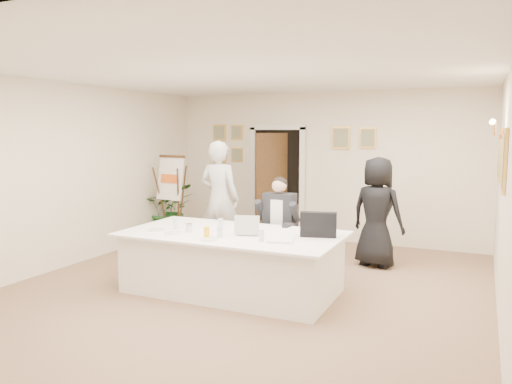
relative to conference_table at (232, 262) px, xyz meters
The scene contains 27 objects.
floor 0.41m from the conference_table, ahead, with size 7.00×7.00×0.00m, color brown.
ceiling 2.41m from the conference_table, ahead, with size 6.00×7.00×0.02m, color white.
wall_back 3.66m from the conference_table, 88.08° to the left, with size 6.00×0.10×2.80m, color white.
wall_left 3.05m from the conference_table, behind, with size 0.10×7.00×2.80m, color white.
wall_right 3.28m from the conference_table, ahead, with size 0.10×7.00×2.80m, color white.
doorway 3.48m from the conference_table, 102.92° to the left, with size 1.14×0.86×2.20m.
pictures_back_wall 3.84m from the conference_table, 101.08° to the left, with size 3.40×0.06×0.80m, color gold, non-canonical shape.
pictures_right_wall 3.58m from the conference_table, 21.48° to the left, with size 0.06×2.20×0.80m, color gold, non-canonical shape.
wall_sconce 3.67m from the conference_table, 21.93° to the left, with size 0.20×0.30×0.24m, color #D78445, non-canonical shape.
conference_table is the anchor object (origin of this frame).
seated_man 1.08m from the conference_table, 76.86° to the left, with size 0.61×0.66×1.43m, color black, non-canonical shape.
flip_chart 3.16m from the conference_table, 137.43° to the left, with size 0.57×0.39×1.60m.
standing_man 2.02m from the conference_table, 123.51° to the left, with size 0.70×0.46×1.92m, color silver.
standing_woman 2.52m from the conference_table, 54.23° to the left, with size 0.82×0.54×1.69m, color black.
potted_palm 3.68m from the conference_table, 136.85° to the left, with size 0.97×0.84×1.08m, color #1C5420.
laptop 0.58m from the conference_table, ahead, with size 0.31×0.34×0.28m, color #B7BABC, non-canonical shape.
laptop_bag 1.23m from the conference_table, 10.38° to the left, with size 0.44×0.12×0.31m, color black.
paper_stack 0.90m from the conference_table, 18.90° to the right, with size 0.30×0.21×0.03m, color white.
plate_left 1.08m from the conference_table, 163.17° to the right, with size 0.22×0.22×0.01m, color white.
plate_mid 0.84m from the conference_table, 150.80° to the right, with size 0.22×0.22×0.01m, color white.
plate_near 0.65m from the conference_table, 94.45° to the right, with size 0.20×0.20×0.01m, color white.
glass_a 0.90m from the conference_table, behind, with size 0.07×0.07×0.14m, color silver.
glass_b 0.56m from the conference_table, 88.92° to the right, with size 0.07×0.07×0.14m, color silver.
glass_c 0.79m from the conference_table, 31.00° to the right, with size 0.06×0.06×0.14m, color silver.
glass_d 0.54m from the conference_table, 148.79° to the left, with size 0.07×0.07×0.14m, color silver.
oj_glass 0.61m from the conference_table, 110.60° to the right, with size 0.07×0.07×0.13m, color yellow.
steel_jug 0.71m from the conference_table, 158.24° to the right, with size 0.09×0.09×0.11m, color silver.
Camera 1 is at (2.77, -5.60, 2.06)m, focal length 35.00 mm.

